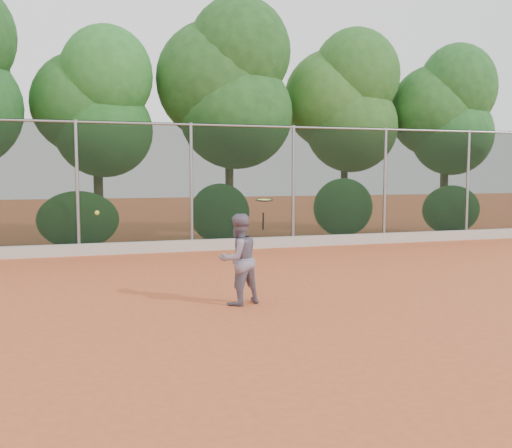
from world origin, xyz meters
name	(u,v)px	position (x,y,z in m)	size (l,w,h in m)	color
ground	(274,307)	(0.00, 0.00, 0.00)	(80.00, 80.00, 0.00)	#C4582E
concrete_curb	(193,245)	(0.00, 6.82, 0.15)	(24.00, 0.20, 0.30)	#B9B4AB
tennis_player	(238,259)	(-0.51, 0.33, 0.75)	(0.72, 0.56, 1.49)	slate
chainlink_fence	(191,183)	(0.00, 7.00, 1.86)	(24.09, 0.09, 3.50)	black
foliage_backdrop	(160,97)	(-0.55, 8.98, 4.40)	(23.70, 3.63, 7.55)	#3F2C18
tennis_racket	(264,202)	(-0.12, 0.17, 1.68)	(0.31, 0.32, 0.52)	black
tennis_ball_in_flight	(97,213)	(-2.72, 0.06, 1.57)	(0.06, 0.06, 0.06)	#CFDA31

